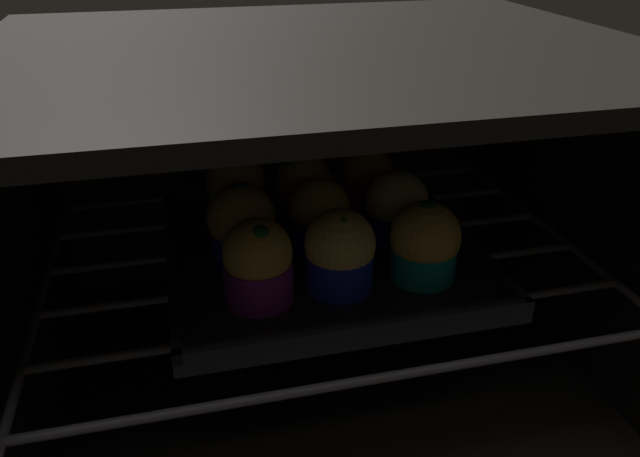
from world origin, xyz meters
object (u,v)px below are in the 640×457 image
at_px(muffin_row0_col0, 258,263).
at_px(muffin_row2_col0, 236,189).
at_px(baking_tray, 320,252).
at_px(muffin_row1_col0, 241,224).
at_px(muffin_row0_col1, 339,252).
at_px(muffin_row2_col2, 367,179).
at_px(muffin_row1_col1, 323,216).
at_px(muffin_row0_col2, 425,243).
at_px(muffin_row1_col2, 396,209).
at_px(muffin_row2_col1, 301,188).

bearing_deg(muffin_row0_col0, muffin_row2_col0, 89.94).
bearing_deg(muffin_row2_col0, muffin_row0_col0, -90.06).
xyz_separation_m(baking_tray, muffin_row1_col0, (-0.08, -0.00, 0.04)).
height_order(muffin_row0_col1, muffin_row2_col2, muffin_row0_col1).
bearing_deg(muffin_row0_col0, muffin_row1_col1, 46.05).
height_order(muffin_row0_col2, muffin_row1_col1, muffin_row0_col2).
xyz_separation_m(muffin_row0_col0, muffin_row2_col0, (0.00, 0.16, 0.00)).
xyz_separation_m(muffin_row0_col0, muffin_row1_col2, (0.15, 0.08, -0.00)).
height_order(muffin_row0_col1, muffin_row2_col1, same).
xyz_separation_m(muffin_row1_col1, muffin_row2_col1, (-0.01, 0.07, 0.00)).
bearing_deg(muffin_row2_col1, muffin_row0_col2, -60.61).
distance_m(muffin_row1_col2, muffin_row2_col1, 0.11).
distance_m(muffin_row1_col1, muffin_row2_col2, 0.10).
distance_m(muffin_row2_col0, muffin_row2_col2, 0.15).
distance_m(muffin_row1_col2, muffin_row2_col0, 0.17).
bearing_deg(muffin_row1_col1, muffin_row2_col2, 47.68).
relative_size(baking_tray, muffin_row0_col2, 3.92).
height_order(muffin_row1_col2, muffin_row2_col0, muffin_row2_col0).
bearing_deg(muffin_row1_col1, muffin_row2_col0, 135.53).
xyz_separation_m(muffin_row0_col2, muffin_row2_col0, (-0.15, 0.16, 0.00)).
distance_m(muffin_row1_col1, muffin_row2_col0, 0.11).
xyz_separation_m(muffin_row1_col1, muffin_row2_col0, (-0.08, 0.08, 0.00)).
height_order(muffin_row0_col1, muffin_row1_col0, muffin_row1_col0).
relative_size(muffin_row0_col0, muffin_row2_col1, 1.01).
height_order(muffin_row1_col1, muffin_row1_col2, muffin_row1_col2).
bearing_deg(muffin_row1_col1, muffin_row0_col2, -45.93).
bearing_deg(muffin_row1_col0, muffin_row2_col0, 86.80).
height_order(muffin_row0_col0, muffin_row1_col0, muffin_row1_col0).
bearing_deg(muffin_row1_col2, muffin_row2_col1, 137.61).
relative_size(muffin_row0_col1, muffin_row1_col2, 0.99).
xyz_separation_m(baking_tray, muffin_row1_col2, (0.08, -0.00, 0.04)).
bearing_deg(muffin_row0_col2, muffin_row1_col2, 90.81).
xyz_separation_m(muffin_row1_col2, muffin_row2_col1, (-0.08, 0.08, -0.00)).
height_order(muffin_row1_col1, muffin_row2_col2, same).
xyz_separation_m(muffin_row0_col1, muffin_row1_col2, (0.08, 0.07, 0.00)).
height_order(muffin_row0_col0, muffin_row0_col2, same).
relative_size(baking_tray, muffin_row1_col1, 4.09).
bearing_deg(muffin_row0_col2, muffin_row1_col0, 154.78).
height_order(baking_tray, muffin_row1_col1, muffin_row1_col1).
distance_m(baking_tray, muffin_row0_col0, 0.12).
distance_m(muffin_row0_col2, muffin_row1_col0, 0.18).
distance_m(muffin_row0_col0, muffin_row1_col1, 0.11).
bearing_deg(muffin_row0_col1, muffin_row2_col2, 64.39).
bearing_deg(baking_tray, muffin_row0_col1, -90.27).
relative_size(muffin_row0_col2, muffin_row2_col0, 0.97).
distance_m(muffin_row1_col2, muffin_row2_col2, 0.08).
xyz_separation_m(baking_tray, muffin_row2_col1, (-0.00, 0.07, 0.04)).
relative_size(muffin_row1_col1, muffin_row2_col0, 0.93).
xyz_separation_m(muffin_row0_col0, muffin_row1_col1, (0.08, 0.08, -0.00)).
height_order(muffin_row0_col1, muffin_row2_col0, muffin_row2_col0).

